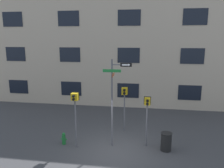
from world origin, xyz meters
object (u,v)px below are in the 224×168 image
(pedestrian_signal_across, at_px, (125,96))
(trash_bin, at_px, (166,142))
(fire_hydrant, at_px, (64,139))
(pedestrian_signal_left, at_px, (75,105))
(street_sign_pole, at_px, (114,96))
(pedestrian_signal_right, at_px, (147,108))

(pedestrian_signal_across, distance_m, trash_bin, 3.59)
(fire_hydrant, height_order, trash_bin, trash_bin)
(pedestrian_signal_left, distance_m, fire_hydrant, 2.12)
(pedestrian_signal_across, relative_size, trash_bin, 2.91)
(street_sign_pole, xyz_separation_m, trash_bin, (2.70, -0.10, -2.25))
(pedestrian_signal_left, distance_m, pedestrian_signal_right, 3.67)
(fire_hydrant, relative_size, trash_bin, 0.70)
(pedestrian_signal_right, bearing_deg, pedestrian_signal_left, -169.30)
(pedestrian_signal_across, xyz_separation_m, trash_bin, (2.33, -2.14, -1.70))
(pedestrian_signal_left, distance_m, pedestrian_signal_across, 3.36)
(pedestrian_signal_left, bearing_deg, street_sign_pole, 12.72)
(trash_bin, bearing_deg, street_sign_pole, 177.82)
(pedestrian_signal_left, xyz_separation_m, pedestrian_signal_right, (3.60, 0.68, -0.23))
(pedestrian_signal_right, xyz_separation_m, pedestrian_signal_across, (-1.33, 1.79, 0.11))
(pedestrian_signal_right, distance_m, fire_hydrant, 4.72)
(pedestrian_signal_left, bearing_deg, pedestrian_signal_across, 47.43)
(street_sign_pole, bearing_deg, trash_bin, -2.18)
(fire_hydrant, bearing_deg, pedestrian_signal_across, 37.02)
(pedestrian_signal_right, xyz_separation_m, trash_bin, (1.00, -0.35, -1.59))
(street_sign_pole, distance_m, fire_hydrant, 3.59)
(pedestrian_signal_right, relative_size, pedestrian_signal_across, 0.97)
(pedestrian_signal_right, height_order, pedestrian_signal_across, pedestrian_signal_across)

